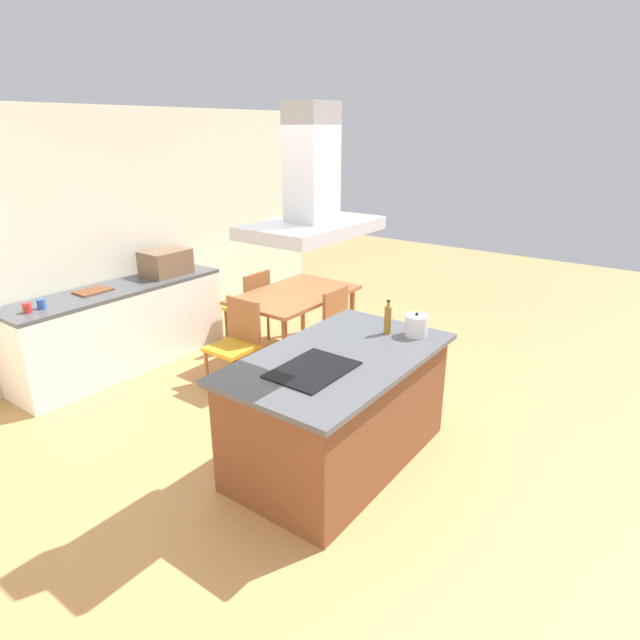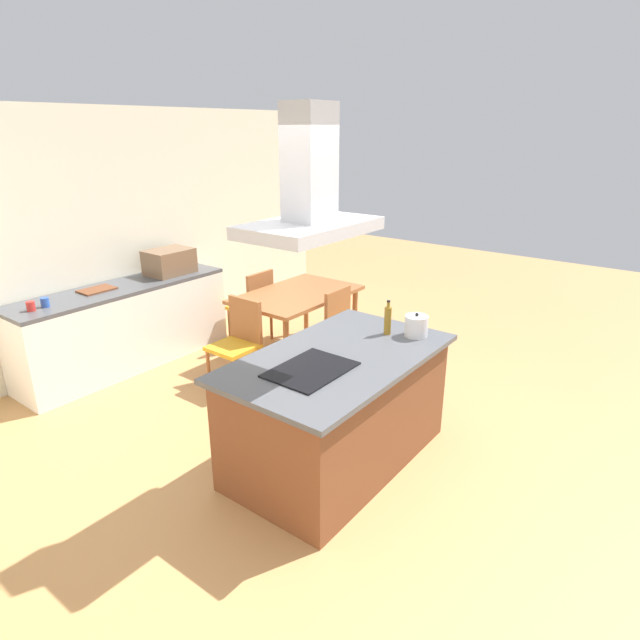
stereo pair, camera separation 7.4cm
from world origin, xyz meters
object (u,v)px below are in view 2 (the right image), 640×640
Objects in this scene: coffee_mug_blue at (45,302)px; chair_facing_back_wall at (254,302)px; cooktop at (311,370)px; cutting_board at (97,290)px; chair_at_left_end at (239,337)px; range_hood at (310,193)px; chair_facing_island at (346,326)px; dining_table at (297,300)px; tea_kettle at (416,326)px; olive_oil_bottle at (388,320)px; countertop_microwave at (169,262)px; coffee_mug_red at (31,306)px.

chair_facing_back_wall is at bearing -15.80° from coffee_mug_blue.
coffee_mug_blue is (-0.43, 2.83, 0.04)m from cooktop.
cutting_board reaches higher than chair_at_left_end.
chair_at_left_end is 0.99× the size of range_hood.
cutting_board is at bearing 127.46° from chair_facing_island.
dining_table is 1.56× the size of range_hood.
range_hood is at bearing 165.00° from tea_kettle.
countertop_microwave is at bearing 87.48° from olive_oil_bottle.
dining_table is at bearing 69.08° from tea_kettle.
cutting_board is 0.24× the size of dining_table.
countertop_microwave is 1.47× the size of cutting_board.
tea_kettle is at bearing -15.00° from cooktop.
coffee_mug_red is at bearing 101.26° from cooktop.
countertop_microwave reaches higher than coffee_mug_red.
range_hood is at bearing -93.07° from cutting_board.
olive_oil_bottle is 0.32× the size of chair_at_left_end.
chair_facing_back_wall is at bearing 90.00° from chair_facing_island.
chair_facing_island is at bearing -90.00° from dining_table.
chair_facing_back_wall is (0.67, -0.66, -0.53)m from countertop_microwave.
countertop_microwave reaches higher than dining_table.
range_hood reaches higher than countertop_microwave.
coffee_mug_blue is at bearing -177.97° from countertop_microwave.
cutting_board is at bearing 104.22° from olive_oil_bottle.
chair_at_left_end is at bearing 62.62° from range_hood.
cutting_board is at bearing 176.78° from countertop_microwave.
chair_at_left_end is (-0.24, -1.33, -0.53)m from countertop_microwave.
chair_at_left_end is (1.37, -1.26, -0.44)m from coffee_mug_red.
dining_table is (0.70, 1.83, -0.32)m from tea_kettle.
chair_at_left_end is at bearing -42.77° from coffee_mug_red.
range_hood is at bearing 175.69° from olive_oil_bottle.
cutting_board is at bearing 8.78° from coffee_mug_red.
cooktop is at bearing -127.77° from chair_facing_back_wall.
olive_oil_bottle is at bearing -4.31° from cooktop.
coffee_mug_red is at bearing 165.29° from chair_facing_back_wall.
range_hood reaches higher than cooktop.
cutting_board is at bearing 105.10° from tea_kettle.
olive_oil_bottle reaches higher than cooktop.
dining_table is at bearing -41.33° from cutting_board.
chair_facing_back_wall is (0.92, 0.67, 0.00)m from chair_at_left_end.
dining_table is (2.28, -1.26, -0.28)m from coffee_mug_red.
chair_facing_back_wall is at bearing -24.42° from cutting_board.
olive_oil_bottle is 0.57× the size of countertop_microwave.
chair_at_left_end is (1.23, -1.27, -0.44)m from coffee_mug_blue.
cooktop is 2.86m from coffee_mug_blue.
chair_facing_island is (2.28, -1.93, -0.44)m from coffee_mug_red.
chair_facing_back_wall is at bearing 90.00° from dining_table.
tea_kettle is at bearing -90.47° from countertop_microwave.
chair_facing_back_wall is (0.70, 2.49, -0.48)m from tea_kettle.
chair_facing_back_wall is at bearing 36.01° from chair_at_left_end.
cooktop is 2.33m from dining_table.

